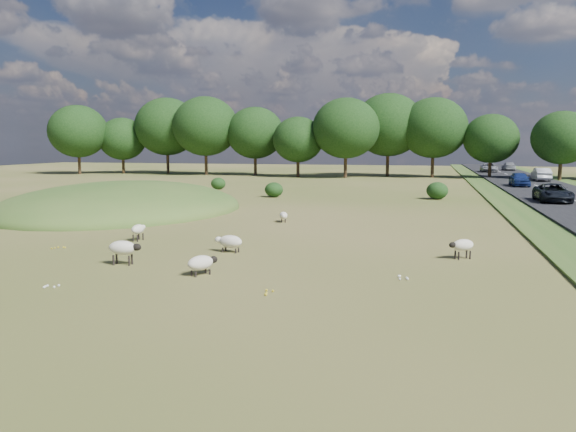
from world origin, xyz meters
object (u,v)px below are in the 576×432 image
object	(u,v)px
sheep_3	(230,241)
car_5	(489,167)
sheep_2	(123,248)
sheep_0	(201,263)
car_6	(519,179)
sheep_5	(462,245)
car_2	(541,174)
sheep_4	(138,229)
car_4	(509,166)
car_7	(553,193)
sheep_1	(283,216)

from	to	relation	value
sheep_3	car_5	xyz separation A→B (m)	(17.46, 70.34, 0.49)
sheep_2	car_5	bearing A→B (deg)	68.65
sheep_0	car_6	distance (m)	47.29
sheep_3	car_6	xyz separation A→B (m)	(17.46, 39.89, 0.52)
sheep_5	car_5	size ratio (longest dim) A/B	0.22
sheep_5	car_2	world-z (taller)	car_2
sheep_2	car_5	distance (m)	76.53
sheep_4	car_4	bearing A→B (deg)	-18.61
sheep_5	car_4	world-z (taller)	car_4
sheep_4	car_6	size ratio (longest dim) A/B	0.25
car_4	car_2	bearing A→B (deg)	90.00
sheep_4	car_6	world-z (taller)	car_6
car_6	car_7	size ratio (longest dim) A/B	0.88
sheep_5	car_2	xyz separation A→B (m)	(11.66, 48.52, 0.45)
sheep_1	sheep_2	size ratio (longest dim) A/B	0.82
car_2	car_6	size ratio (longest dim) A/B	1.08
sheep_4	car_5	xyz separation A→B (m)	(22.72, 68.65, 0.41)
sheep_2	car_7	distance (m)	33.98
sheep_2	car_2	distance (m)	58.14
sheep_2	car_6	xyz separation A→B (m)	(20.56, 43.26, 0.33)
car_6	car_5	bearing A→B (deg)	90.00
sheep_0	sheep_2	distance (m)	3.67
sheep_1	car_5	xyz separation A→B (m)	(17.55, 60.73, 0.57)
car_7	sheep_4	bearing A→B (deg)	-135.94
sheep_2	sheep_1	bearing A→B (deg)	71.17
sheep_2	sheep_4	bearing A→B (deg)	107.28
sheep_1	car_7	xyz separation A→B (m)	(17.55, 14.07, 0.55)
sheep_3	car_6	distance (m)	43.55
car_2	car_7	xyz separation A→B (m)	(-3.80, -25.73, -0.09)
sheep_1	car_2	distance (m)	45.17
sheep_1	sheep_5	distance (m)	13.04
sheep_1	car_4	distance (m)	70.83
sheep_0	car_5	distance (m)	76.49
sheep_0	car_6	world-z (taller)	car_6
car_2	car_4	world-z (taller)	car_2
sheep_0	sheep_5	xyz separation A→B (m)	(9.14, 5.12, 0.12)
sheep_3	car_5	world-z (taller)	car_5
car_4	sheep_1	bearing A→B (deg)	72.46
sheep_3	sheep_5	world-z (taller)	sheep_5
sheep_1	sheep_4	bearing A→B (deg)	-45.94
sheep_3	sheep_4	distance (m)	5.52
sheep_2	sheep_4	size ratio (longest dim) A/B	1.22
sheep_1	car_5	world-z (taller)	car_5
sheep_1	car_2	bearing A→B (deg)	138.97
sheep_1	sheep_2	world-z (taller)	sheep_2
car_2	car_7	bearing A→B (deg)	81.60
sheep_4	sheep_5	xyz separation A→B (m)	(14.86, -0.80, 0.02)
car_4	sheep_0	bearing A→B (deg)	75.66
sheep_1	car_6	size ratio (longest dim) A/B	0.25
sheep_4	car_5	distance (m)	72.31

